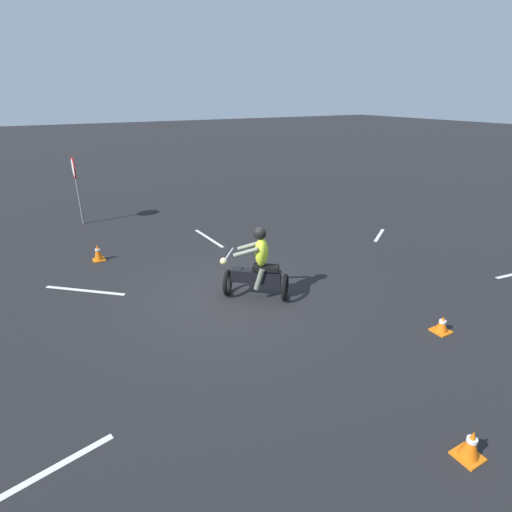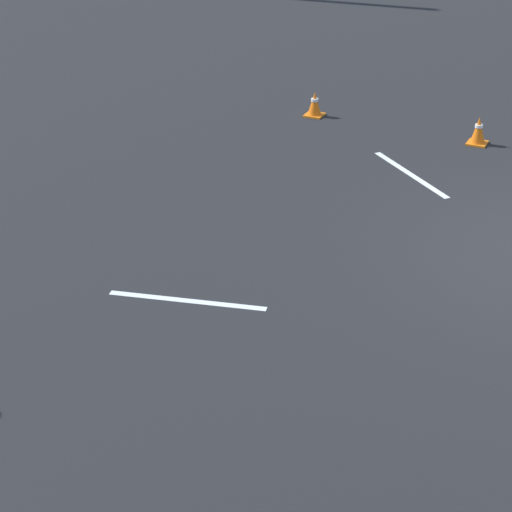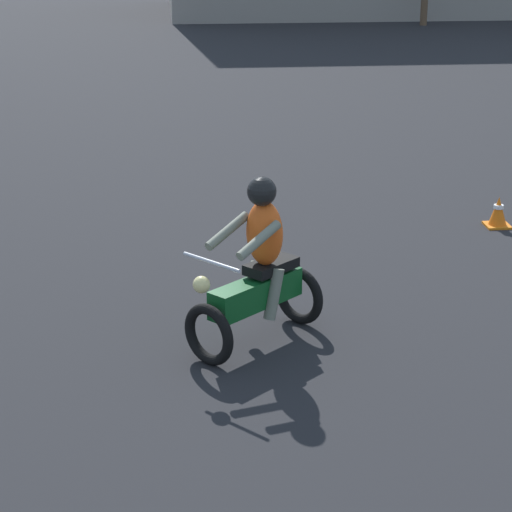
{
  "view_description": "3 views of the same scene",
  "coord_description": "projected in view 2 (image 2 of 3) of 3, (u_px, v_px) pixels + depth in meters",
  "views": [
    {
      "loc": [
        -7.25,
        3.33,
        4.26
      ],
      "look_at": [
        -0.31,
        -0.57,
        1.0
      ],
      "focal_mm": 28.0,
      "sensor_mm": 36.0,
      "label": 1
    },
    {
      "loc": [
        -11.96,
        -1.11,
        5.82
      ],
      "look_at": [
        -3.2,
        2.98,
        0.9
      ],
      "focal_mm": 70.0,
      "sensor_mm": 36.0,
      "label": 2
    },
    {
      "loc": [
        -6.95,
        -2.33,
        4.1
      ],
      "look_at": [
        -6.1,
        6.53,
        0.9
      ],
      "focal_mm": 70.0,
      "sensor_mm": 36.0,
      "label": 3
    }
  ],
  "objects": [
    {
      "name": "lane_stripe_ne",
      "position": [
        411.0,
        174.0,
        15.3
      ],
      "size": [
        1.39,
        1.59,
        0.01
      ],
      "primitive_type": "cube",
      "rotation": [
        0.0,
        0.0,
        2.43
      ],
      "color": "silver",
      "rests_on": "ground"
    },
    {
      "name": "traffic_cone_near_right",
      "position": [
        478.0,
        131.0,
        16.38
      ],
      "size": [
        0.32,
        0.32,
        0.46
      ],
      "color": "orange",
      "rests_on": "ground"
    },
    {
      "name": "lane_stripe_n",
      "position": [
        187.0,
        301.0,
        11.78
      ],
      "size": [
        0.53,
        1.89,
        0.01
      ],
      "primitive_type": "cube",
      "rotation": [
        0.0,
        0.0,
        3.37
      ],
      "color": "silver",
      "rests_on": "ground"
    },
    {
      "name": "traffic_cone_far_center",
      "position": [
        315.0,
        104.0,
        17.65
      ],
      "size": [
        0.32,
        0.32,
        0.44
      ],
      "color": "orange",
      "rests_on": "ground"
    }
  ]
}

